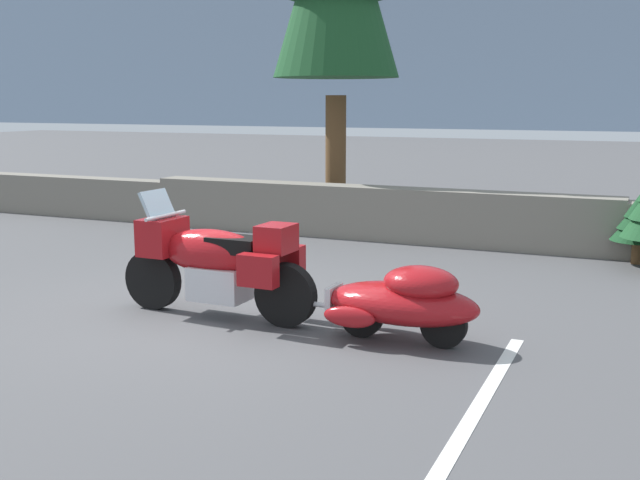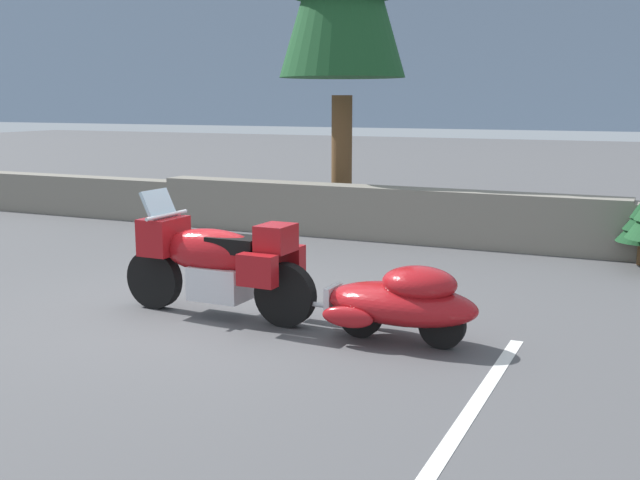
{
  "view_description": "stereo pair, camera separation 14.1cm",
  "coord_description": "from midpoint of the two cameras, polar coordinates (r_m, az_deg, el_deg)",
  "views": [
    {
      "loc": [
        4.3,
        -7.01,
        2.28
      ],
      "look_at": [
        1.16,
        0.22,
        0.85
      ],
      "focal_mm": 43.11,
      "sensor_mm": 36.0,
      "label": 1
    },
    {
      "loc": [
        4.43,
        -6.95,
        2.28
      ],
      "look_at": [
        1.16,
        0.22,
        0.85
      ],
      "focal_mm": 43.11,
      "sensor_mm": 36.0,
      "label": 2
    }
  ],
  "objects": [
    {
      "name": "car_shaped_trailer",
      "position": [
        7.36,
        6.64,
        -4.51
      ],
      "size": [
        2.21,
        0.79,
        0.76
      ],
      "color": "black",
      "rests_on": "ground"
    },
    {
      "name": "parking_stripe_marker",
      "position": [
        6.05,
        11.96,
        -12.08
      ],
      "size": [
        0.12,
        3.6,
        0.01
      ],
      "primitive_type": "cube",
      "color": "silver",
      "rests_on": "ground"
    },
    {
      "name": "stone_guard_wall",
      "position": [
        12.7,
        6.56,
        1.8
      ],
      "size": [
        24.0,
        0.58,
        0.88
      ],
      "color": "slate",
      "rests_on": "ground"
    },
    {
      "name": "touring_motorcycle",
      "position": [
        8.21,
        -7.25,
        -1.46
      ],
      "size": [
        2.31,
        0.77,
        1.33
      ],
      "color": "black",
      "rests_on": "ground"
    },
    {
      "name": "distant_ridgeline",
      "position": [
        102.23,
        22.63,
        12.74
      ],
      "size": [
        240.0,
        80.0,
        16.0
      ],
      "primitive_type": "cube",
      "color": "#7F93AD",
      "rests_on": "ground"
    },
    {
      "name": "ground_plane",
      "position": [
        8.54,
        -7.25,
        -5.28
      ],
      "size": [
        80.0,
        80.0,
        0.0
      ],
      "primitive_type": "plane",
      "color": "#4C4C4F"
    }
  ]
}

